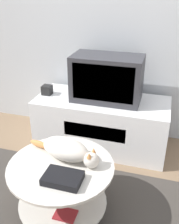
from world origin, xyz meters
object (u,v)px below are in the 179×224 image
at_px(speaker, 47,90).
at_px(dvd_box, 63,178).
at_px(tv, 107,78).
at_px(cat, 67,150).

xyz_separation_m(speaker, dvd_box, (0.62, -1.13, -0.09)).
relative_size(speaker, dvd_box, 0.39).
xyz_separation_m(tv, speaker, (-0.63, -0.04, -0.18)).
bearing_deg(dvd_box, cat, 103.48).
distance_m(speaker, dvd_box, 1.29).
xyz_separation_m(tv, dvd_box, (-0.00, -1.17, -0.27)).
bearing_deg(dvd_box, tv, 89.92).
height_order(speaker, cat, speaker).
bearing_deg(dvd_box, speaker, 118.97).
distance_m(speaker, cat, 1.06).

